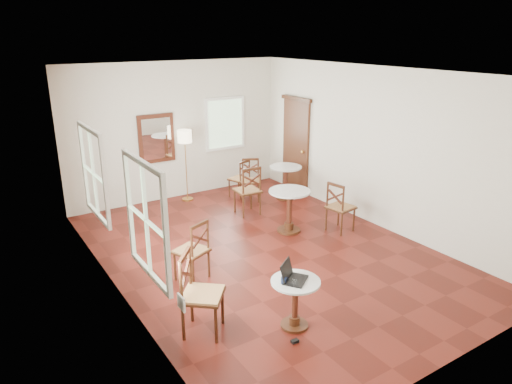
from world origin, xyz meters
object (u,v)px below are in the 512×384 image
(cafe_table_back, at_px, (286,179))
(water_glass, at_px, (294,283))
(chair_near_b, at_px, (200,294))
(cafe_table_mid, at_px, (289,206))
(cafe_table_near, at_px, (295,298))
(laptop, at_px, (292,276))
(floor_lamp, at_px, (185,141))
(power_adapter, at_px, (295,341))
(chair_back_a, at_px, (240,179))
(chair_mid_a, at_px, (248,190))
(chair_mid_b, at_px, (340,207))
(mouse, at_px, (286,281))
(chair_near_a, at_px, (193,250))
(navy_mug, at_px, (284,280))
(chair_back_b, at_px, (251,180))

(cafe_table_back, distance_m, water_glass, 5.02)
(chair_near_b, bearing_deg, cafe_table_mid, -15.17)
(cafe_table_near, distance_m, laptop, 0.31)
(cafe_table_near, height_order, floor_lamp, floor_lamp)
(chair_near_b, bearing_deg, power_adapter, -94.00)
(chair_near_b, distance_m, water_glass, 1.16)
(chair_back_a, distance_m, floor_lamp, 1.50)
(chair_mid_a, xyz_separation_m, laptop, (-1.61, -3.60, 0.20))
(chair_near_b, height_order, chair_mid_b, chair_near_b)
(mouse, bearing_deg, chair_mid_b, 55.17)
(chair_mid_b, bearing_deg, floor_lamp, 18.83)
(chair_near_b, relative_size, laptop, 2.49)
(cafe_table_mid, bearing_deg, power_adapter, -125.49)
(cafe_table_near, xyz_separation_m, mouse, (-0.12, 0.05, 0.27))
(cafe_table_back, xyz_separation_m, laptop, (-2.82, -3.96, 0.25))
(chair_near_a, relative_size, chair_near_b, 0.89)
(mouse, bearing_deg, laptop, 16.04)
(chair_near_a, xyz_separation_m, navy_mug, (0.38, -1.78, 0.22))
(floor_lamp, bearing_deg, cafe_table_back, -30.86)
(cafe_table_mid, bearing_deg, water_glass, -125.85)
(chair_mid_a, xyz_separation_m, water_glass, (-1.68, -3.74, 0.19))
(chair_near_a, height_order, navy_mug, chair_near_a)
(cafe_table_back, distance_m, floor_lamp, 2.36)
(cafe_table_back, distance_m, mouse, 4.91)
(chair_near_a, distance_m, laptop, 1.85)
(chair_mid_a, distance_m, chair_back_b, 0.90)
(cafe_table_near, height_order, laptop, laptop)
(chair_near_a, bearing_deg, chair_mid_b, 159.91)
(cafe_table_mid, relative_size, chair_mid_a, 0.79)
(cafe_table_near, bearing_deg, chair_mid_b, 37.62)
(chair_mid_b, bearing_deg, chair_near_a, 84.29)
(chair_back_b, relative_size, power_adapter, 9.79)
(water_glass, bearing_deg, cafe_table_mid, 54.15)
(chair_mid_b, distance_m, laptop, 3.23)
(cafe_table_near, relative_size, chair_near_b, 0.61)
(chair_mid_a, distance_m, floor_lamp, 1.82)
(chair_near_a, height_order, chair_mid_a, chair_mid_a)
(floor_lamp, relative_size, laptop, 3.67)
(chair_near_b, xyz_separation_m, floor_lamp, (1.95, 4.57, 0.80))
(chair_mid_a, xyz_separation_m, mouse, (-1.70, -3.60, 0.16))
(chair_back_a, xyz_separation_m, mouse, (-2.12, -4.60, 0.24))
(chair_near_a, relative_size, chair_mid_a, 0.93)
(cafe_table_back, bearing_deg, water_glass, -125.26)
(chair_back_a, distance_m, chair_back_b, 0.30)
(cafe_table_back, distance_m, chair_back_a, 1.02)
(chair_near_b, xyz_separation_m, chair_back_b, (3.15, 3.82, -0.08))
(cafe_table_near, bearing_deg, mouse, 158.75)
(water_glass, bearing_deg, laptop, 62.95)
(navy_mug, xyz_separation_m, water_glass, (0.06, -0.12, 0.00))
(cafe_table_mid, bearing_deg, chair_mid_a, 98.28)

